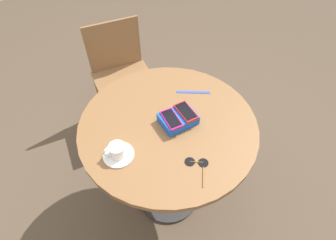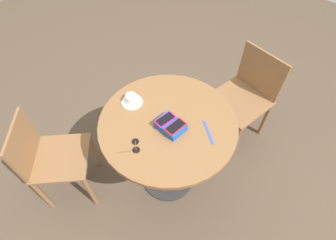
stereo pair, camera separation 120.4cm
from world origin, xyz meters
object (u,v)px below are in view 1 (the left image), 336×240
at_px(phone_magenta, 171,119).
at_px(sunglasses, 197,164).
at_px(chair_far_side, 123,76).
at_px(saucer, 119,155).
at_px(round_table, 168,141).
at_px(phone_box, 178,119).
at_px(coffee_cup, 117,150).
at_px(phone_red, 186,112).
at_px(lanyard_strap, 193,92).

relative_size(phone_magenta, sunglasses, 0.92).
bearing_deg(chair_far_side, saucer, 60.77).
bearing_deg(round_table, sunglasses, 81.00).
xyz_separation_m(phone_magenta, saucer, (0.30, -0.01, -0.05)).
bearing_deg(saucer, chair_far_side, -119.23).
bearing_deg(phone_box, coffee_cup, -1.33).
relative_size(round_table, sunglasses, 5.92).
xyz_separation_m(phone_box, coffee_cup, (0.34, -0.01, 0.01)).
bearing_deg(round_table, chair_far_side, -102.52).
xyz_separation_m(phone_box, phone_magenta, (0.04, -0.00, 0.03)).
height_order(phone_red, phone_magenta, phone_red).
distance_m(phone_box, sunglasses, 0.26).
bearing_deg(coffee_cup, phone_magenta, 178.49).
bearing_deg(round_table, lanyard_strap, -159.71).
relative_size(phone_box, coffee_cup, 1.87).
bearing_deg(coffee_cup, lanyard_strap, -168.55).
bearing_deg(sunglasses, phone_red, -118.49).
relative_size(lanyard_strap, sunglasses, 1.23).
relative_size(phone_red, saucer, 0.98).
distance_m(saucer, coffee_cup, 0.04).
distance_m(coffee_cup, sunglasses, 0.36).
bearing_deg(sunglasses, chair_far_side, -101.67).
xyz_separation_m(round_table, lanyard_strap, (-0.25, -0.09, 0.15)).
height_order(coffee_cup, sunglasses, coffee_cup).
height_order(phone_red, saucer, phone_red).
height_order(lanyard_strap, chair_far_side, chair_far_side).
bearing_deg(round_table, phone_magenta, 89.45).
xyz_separation_m(round_table, sunglasses, (0.04, 0.27, 0.15)).
height_order(coffee_cup, lanyard_strap, coffee_cup).
distance_m(phone_red, lanyard_strap, 0.21).
distance_m(coffee_cup, lanyard_strap, 0.56).
distance_m(round_table, phone_box, 0.18).
distance_m(phone_red, phone_magenta, 0.09).
distance_m(coffee_cup, chair_far_side, 1.06).
bearing_deg(saucer, lanyard_strap, -168.43).
distance_m(phone_magenta, chair_far_side, 0.97).
bearing_deg(phone_box, phone_red, 170.48).
bearing_deg(chair_far_side, phone_red, 83.36).
distance_m(phone_box, phone_red, 0.05).
bearing_deg(chair_far_side, coffee_cup, 60.64).
xyz_separation_m(phone_red, coffee_cup, (0.38, -0.02, -0.02)).
xyz_separation_m(lanyard_strap, chair_far_side, (0.06, -0.75, -0.34)).
bearing_deg(phone_magenta, phone_box, 179.94).
distance_m(round_table, sunglasses, 0.31).
xyz_separation_m(phone_magenta, lanyard_strap, (-0.25, -0.12, -0.05)).
relative_size(round_table, chair_far_side, 1.07).
bearing_deg(phone_magenta, lanyard_strap, -154.53).
distance_m(phone_magenta, lanyard_strap, 0.28).
xyz_separation_m(round_table, chair_far_side, (-0.19, -0.84, -0.19)).
distance_m(phone_box, lanyard_strap, 0.24).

